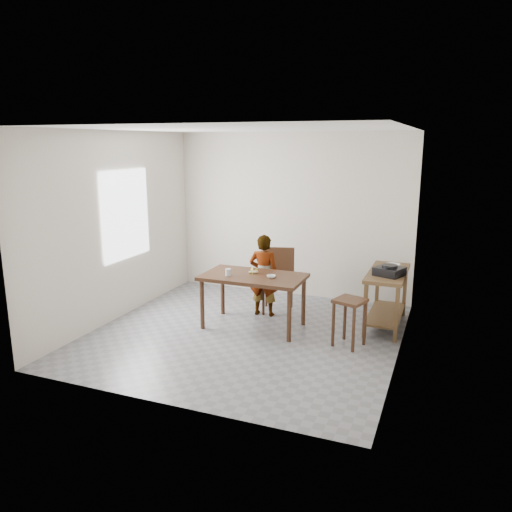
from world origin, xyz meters
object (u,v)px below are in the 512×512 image
at_px(dining_table, 253,301).
at_px(stool, 349,322).
at_px(prep_counter, 386,299).
at_px(dining_chair, 278,281).
at_px(child, 264,275).

height_order(dining_table, stool, dining_table).
bearing_deg(prep_counter, dining_table, -157.85).
height_order(prep_counter, stool, prep_counter).
distance_m(dining_table, dining_chair, 0.77).
bearing_deg(stool, dining_chair, 144.03).
bearing_deg(dining_table, child, 94.68).
relative_size(dining_table, stool, 2.26).
distance_m(dining_table, child, 0.58).
xyz_separation_m(dining_table, child, (-0.04, 0.52, 0.24)).
bearing_deg(child, stool, 149.06).
height_order(child, stool, child).
bearing_deg(child, prep_counter, -179.21).
bearing_deg(prep_counter, dining_chair, 177.92).
relative_size(dining_table, prep_counter, 1.17).
height_order(child, dining_chair, child).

